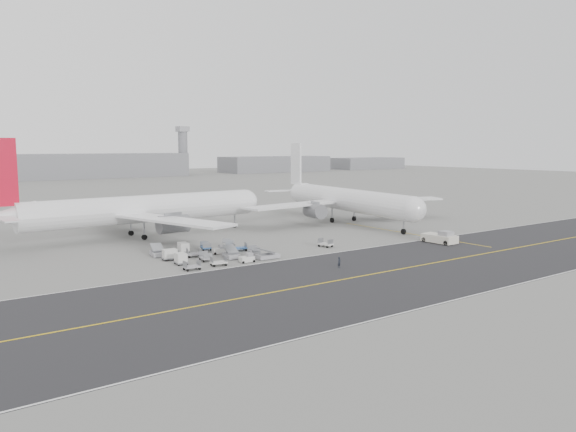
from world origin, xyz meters
TOP-DOWN VIEW (x-y plane):
  - ground at (0.00, 0.00)m, footprint 700.00×700.00m
  - taxiway at (5.02, -17.98)m, footprint 220.00×59.00m
  - horizon_buildings at (30.00, 260.00)m, footprint 520.00×28.00m
  - control_tower at (100.00, 265.00)m, footprint 7.00×7.00m
  - airliner_a at (-18.53, 33.69)m, footprint 57.84×57.13m
  - airliner_b at (31.13, 27.25)m, footprint 55.04×55.96m
  - pushback_tug at (25.94, -6.49)m, footprint 3.45×8.74m
  - jet_bridge at (41.73, 26.80)m, footprint 15.27×7.16m
  - gse_cluster at (-16.10, 6.70)m, footprint 24.26×23.63m
  - stray_dolly at (5.46, 3.18)m, footprint 2.07×2.84m
  - ground_crew_a at (-4.23, -11.90)m, footprint 0.71×0.56m

SIDE VIEW (x-z plane):
  - ground at x=0.00m, z-range 0.00..0.00m
  - horizon_buildings at x=30.00m, z-range -14.00..14.00m
  - gse_cluster at x=-16.10m, z-range -0.95..0.95m
  - stray_dolly at x=5.46m, z-range -0.79..0.79m
  - taxiway at x=5.02m, z-range -0.01..0.03m
  - ground_crew_a at x=-4.23m, z-range 0.00..1.71m
  - pushback_tug at x=25.94m, z-range -0.22..2.27m
  - jet_bridge at x=41.73m, z-range 1.13..6.87m
  - airliner_b at x=31.13m, z-range -4.10..15.25m
  - airliner_a at x=-18.53m, z-range -4.23..15.71m
  - control_tower at x=100.00m, z-range 0.63..31.88m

